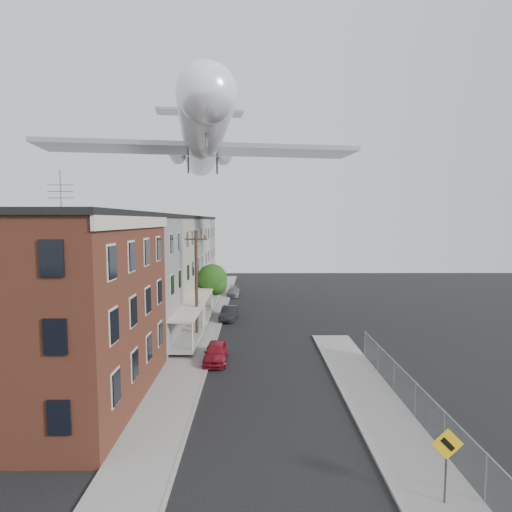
# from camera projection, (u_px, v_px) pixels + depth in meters

# --- Properties ---
(ground) EXTENTS (120.00, 120.00, 0.00)m
(ground) POSITION_uv_depth(u_px,v_px,m) (280.00, 487.00, 14.70)
(ground) COLOR black
(ground) RESTS_ON ground
(sidewalk_left) EXTENTS (3.00, 62.00, 0.12)m
(sidewalk_left) POSITION_uv_depth(u_px,v_px,m) (207.00, 321.00, 38.57)
(sidewalk_left) COLOR gray
(sidewalk_left) RESTS_ON ground
(sidewalk_right) EXTENTS (3.00, 26.00, 0.12)m
(sidewalk_right) POSITION_uv_depth(u_px,v_px,m) (378.00, 408.00, 20.70)
(sidewalk_right) COLOR gray
(sidewalk_right) RESTS_ON ground
(curb_left) EXTENTS (0.15, 62.00, 0.14)m
(curb_left) POSITION_uv_depth(u_px,v_px,m) (222.00, 321.00, 38.58)
(curb_left) COLOR gray
(curb_left) RESTS_ON ground
(curb_right) EXTENTS (0.15, 26.00, 0.14)m
(curb_right) POSITION_uv_depth(u_px,v_px,m) (350.00, 408.00, 20.69)
(curb_right) COLOR gray
(curb_right) RESTS_ON ground
(corner_building) EXTENTS (10.31, 12.30, 12.15)m
(corner_building) POSITION_uv_depth(u_px,v_px,m) (46.00, 308.00, 21.15)
(corner_building) COLOR #361911
(corner_building) RESTS_ON ground
(row_house_a) EXTENTS (11.98, 7.00, 10.30)m
(row_house_a) POSITION_uv_depth(u_px,v_px,m) (111.00, 281.00, 30.61)
(row_house_a) COLOR #5E5E5C
(row_house_a) RESTS_ON ground
(row_house_b) EXTENTS (11.98, 7.00, 10.30)m
(row_house_b) POSITION_uv_depth(u_px,v_px,m) (137.00, 270.00, 37.59)
(row_house_b) COLOR gray
(row_house_b) RESTS_ON ground
(row_house_c) EXTENTS (11.98, 7.00, 10.30)m
(row_house_c) POSITION_uv_depth(u_px,v_px,m) (156.00, 262.00, 44.56)
(row_house_c) COLOR #5E5E5C
(row_house_c) RESTS_ON ground
(row_house_d) EXTENTS (11.98, 7.00, 10.30)m
(row_house_d) POSITION_uv_depth(u_px,v_px,m) (169.00, 257.00, 51.53)
(row_house_d) COLOR gray
(row_house_d) RESTS_ON ground
(row_house_e) EXTENTS (11.98, 7.00, 10.30)m
(row_house_e) POSITION_uv_depth(u_px,v_px,m) (179.00, 252.00, 58.50)
(row_house_e) COLOR #5E5E5C
(row_house_e) RESTS_ON ground
(chainlink_fence) EXTENTS (0.06, 18.06, 1.90)m
(chainlink_fence) POSITION_uv_depth(u_px,v_px,m) (415.00, 400.00, 19.63)
(chainlink_fence) COLOR gray
(chainlink_fence) RESTS_ON ground
(warning_sign) EXTENTS (1.10, 0.11, 2.80)m
(warning_sign) POSITION_uv_depth(u_px,v_px,m) (447.00, 454.00, 13.54)
(warning_sign) COLOR #515156
(warning_sign) RESTS_ON ground
(utility_pole) EXTENTS (1.80, 0.26, 9.00)m
(utility_pole) POSITION_uv_depth(u_px,v_px,m) (196.00, 284.00, 32.18)
(utility_pole) COLOR black
(utility_pole) RESTS_ON ground
(street_tree) EXTENTS (3.22, 3.20, 5.20)m
(street_tree) POSITION_uv_depth(u_px,v_px,m) (213.00, 281.00, 42.18)
(street_tree) COLOR black
(street_tree) RESTS_ON ground
(car_near) EXTENTS (1.59, 3.93, 1.34)m
(car_near) POSITION_uv_depth(u_px,v_px,m) (216.00, 352.00, 27.67)
(car_near) COLOR maroon
(car_near) RESTS_ON ground
(car_mid) EXTENTS (1.82, 4.10, 1.31)m
(car_mid) POSITION_uv_depth(u_px,v_px,m) (229.00, 313.00, 39.45)
(car_mid) COLOR black
(car_mid) RESTS_ON ground
(car_far) EXTENTS (1.59, 3.81, 1.10)m
(car_far) POSITION_uv_depth(u_px,v_px,m) (234.00, 291.00, 52.03)
(car_far) COLOR slate
(car_far) RESTS_ON ground
(airplane) EXTENTS (27.31, 31.19, 8.97)m
(airplane) POSITION_uv_depth(u_px,v_px,m) (202.00, 141.00, 37.00)
(airplane) COLOR white
(airplane) RESTS_ON ground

